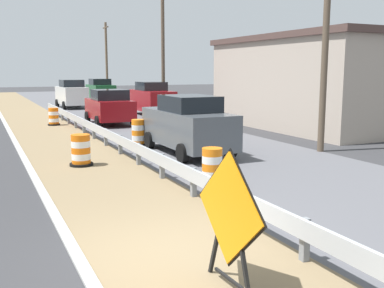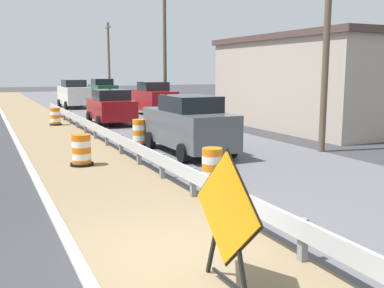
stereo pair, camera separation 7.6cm
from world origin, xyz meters
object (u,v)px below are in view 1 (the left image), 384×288
traffic_barrel_nearest (212,169)px  traffic_barrel_mid (138,134)px  car_lead_far_lane (72,94)px  utility_pole_far (107,60)px  car_lead_near_lane (188,125)px  utility_pole_mid (163,49)px  traffic_barrel_close (81,152)px  car_mid_far_lane (101,91)px  traffic_barrel_far (54,118)px  car_trailing_near_lane (152,99)px  utility_pole_near (326,37)px  warning_sign_diamond (229,214)px  car_trailing_far_lane (110,107)px

traffic_barrel_nearest → traffic_barrel_mid: 6.82m
car_lead_far_lane → utility_pole_far: size_ratio=0.54×
car_lead_near_lane → utility_pole_mid: size_ratio=0.55×
traffic_barrel_nearest → car_lead_far_lane: bearing=87.1°
traffic_barrel_close → car_mid_far_lane: bearing=74.8°
traffic_barrel_nearest → utility_pole_far: utility_pole_far is taller
traffic_barrel_far → car_trailing_near_lane: bearing=23.0°
traffic_barrel_close → car_mid_far_lane: 28.91m
traffic_barrel_close → car_lead_far_lane: 22.86m
utility_pole_mid → car_lead_near_lane: bearing=-108.5°
utility_pole_near → car_mid_far_lane: bearing=91.9°
warning_sign_diamond → utility_pole_mid: (8.60, 23.92, 3.37)m
car_mid_far_lane → car_trailing_near_lane: bearing=0.5°
car_lead_far_lane → utility_pole_mid: size_ratio=0.49×
traffic_barrel_close → car_lead_far_lane: car_lead_far_lane is taller
warning_sign_diamond → utility_pole_near: (8.40, 7.74, 3.10)m
warning_sign_diamond → traffic_barrel_far: size_ratio=2.07×
utility_pole_mid → traffic_barrel_far: bearing=-155.3°
traffic_barrel_close → traffic_barrel_far: 11.30m
car_lead_near_lane → utility_pole_near: (4.61, -1.79, 3.10)m
warning_sign_diamond → traffic_barrel_nearest: 5.65m
car_lead_near_lane → car_trailing_far_lane: size_ratio=1.15×
traffic_barrel_nearest → traffic_barrel_far: traffic_barrel_nearest is taller
traffic_barrel_close → utility_pole_near: (8.56, -1.27, 3.71)m
warning_sign_diamond → traffic_barrel_far: warning_sign_diamond is taller
traffic_barrel_mid → utility_pole_mid: bearing=63.9°
traffic_barrel_far → car_trailing_far_lane: 3.07m
utility_pole_far → car_mid_far_lane: bearing=-113.4°
car_lead_far_lane → utility_pole_near: size_ratio=0.53×
car_trailing_far_lane → utility_pole_near: bearing=-156.3°
traffic_barrel_nearest → car_trailing_near_lane: 18.79m
traffic_barrel_close → car_mid_far_lane: size_ratio=0.23×
traffic_barrel_nearest → utility_pole_near: utility_pole_near is taller
utility_pole_near → traffic_barrel_close: bearing=171.6°
traffic_barrel_nearest → utility_pole_mid: (6.17, 18.85, 3.98)m
traffic_barrel_nearest → utility_pole_near: (5.97, 2.68, 3.71)m
utility_pole_near → car_lead_far_lane: bearing=101.0°
traffic_barrel_far → car_trailing_far_lane: bearing=-17.3°
traffic_barrel_mid → utility_pole_mid: 13.97m
car_trailing_near_lane → utility_pole_mid: (1.12, 0.76, 3.32)m
traffic_barrel_close → utility_pole_far: utility_pole_far is taller
traffic_barrel_close → warning_sign_diamond: bearing=-89.0°
car_trailing_near_lane → car_lead_far_lane: bearing=-154.0°
utility_pole_near → utility_pole_far: utility_pole_near is taller
car_trailing_near_lane → utility_pole_near: (0.92, -15.41, 3.04)m
traffic_barrel_nearest → traffic_barrel_far: (-1.74, 15.21, -0.02)m
warning_sign_diamond → traffic_barrel_nearest: (2.43, 5.07, -0.61)m
traffic_barrel_far → warning_sign_diamond: bearing=-91.9°
car_trailing_near_lane → car_trailing_far_lane: 5.44m
traffic_barrel_far → traffic_barrel_mid: bearing=-76.5°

